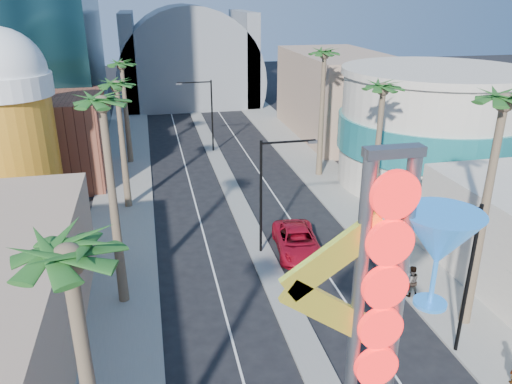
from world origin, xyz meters
name	(u,v)px	position (x,y,z in m)	size (l,w,h in m)	color
sidewalk_west	(124,186)	(-9.50, 35.00, 0.07)	(5.00, 100.00, 0.15)	gray
sidewalk_east	(320,171)	(9.50, 35.00, 0.07)	(5.00, 100.00, 0.15)	gray
median	(221,168)	(0.00, 38.00, 0.07)	(1.60, 84.00, 0.15)	gray
brick_filler_west	(48,140)	(-16.00, 38.00, 4.00)	(10.00, 10.00, 8.00)	brown
filler_east	(337,95)	(16.00, 48.00, 5.00)	(10.00, 20.00, 10.00)	tan
beer_mug	(9,120)	(-17.00, 30.00, 7.84)	(7.00, 7.00, 14.50)	orange
turquoise_building	(431,128)	(18.00, 30.00, 5.25)	(16.60, 16.60, 10.60)	beige
canopy	(189,75)	(0.00, 72.00, 4.31)	(22.00, 16.00, 22.00)	slate
neon_sign	(402,300)	(0.82, 2.96, 7.31)	(6.53, 2.60, 12.55)	gray
streetlight_0	(269,186)	(0.55, 20.00, 4.88)	(3.79, 0.25, 8.00)	black
streetlight_1	(207,109)	(-0.55, 44.00, 4.88)	(3.79, 0.25, 8.00)	black
streetlight_2	(461,268)	(6.72, 8.00, 4.83)	(3.45, 0.25, 8.00)	black
palm_0	(71,280)	(-9.00, 2.00, 9.93)	(2.40, 2.40, 11.70)	brown
palm_1	(103,118)	(-9.00, 16.00, 10.82)	(2.40, 2.40, 12.70)	brown
palm_2	(117,93)	(-9.00, 30.00, 9.48)	(2.40, 2.40, 11.20)	brown
palm_3	(122,71)	(-9.00, 42.00, 9.48)	(2.40, 2.40, 11.20)	brown
palm_5	(502,119)	(9.00, 10.00, 11.27)	(2.40, 2.40, 13.20)	brown
palm_6	(383,98)	(9.00, 22.00, 9.93)	(2.40, 2.40, 11.70)	brown
palm_7	(324,62)	(9.00, 34.00, 10.82)	(2.40, 2.40, 12.70)	brown
red_pickup	(297,242)	(2.45, 19.49, 0.85)	(2.83, 6.13, 1.70)	red
pedestrian_b	(411,281)	(7.30, 12.86, 1.11)	(0.93, 0.73, 1.92)	gray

